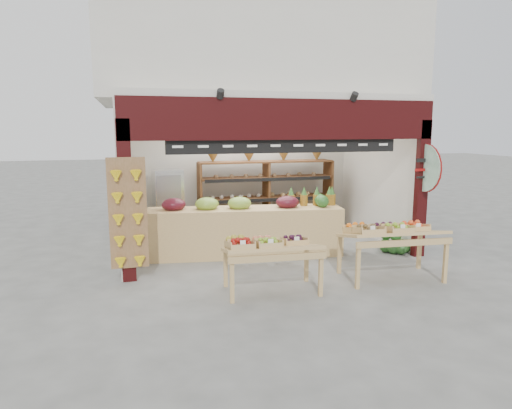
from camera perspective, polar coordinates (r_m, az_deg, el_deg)
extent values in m
plane|color=#62625D|center=(9.36, 1.64, -5.96)|extent=(60.00, 60.00, 0.00)
cube|color=beige|center=(11.27, -1.80, 4.45)|extent=(5.76, 0.18, 3.00)
cube|color=beige|center=(9.26, -16.22, 2.96)|extent=(0.18, 3.38, 3.00)
cube|color=beige|center=(10.76, 15.06, 3.88)|extent=(0.18, 3.38, 3.00)
cube|color=beige|center=(9.61, 0.63, 12.88)|extent=(5.76, 3.38, 0.12)
cube|color=beige|center=(10.78, -1.09, 18.61)|extent=(6.36, 4.60, 2.40)
cube|color=black|center=(8.02, 4.00, 10.58)|extent=(5.70, 0.14, 0.70)
cube|color=black|center=(7.65, -15.92, 0.32)|extent=(0.22, 0.14, 2.65)
cube|color=black|center=(9.38, 19.93, 1.77)|extent=(0.22, 0.14, 2.65)
cube|color=black|center=(8.05, 3.89, 7.38)|extent=(4.20, 0.05, 0.26)
cylinder|color=white|center=(8.15, 4.41, 9.15)|extent=(0.34, 0.05, 0.34)
cube|color=#956843|center=(7.59, -15.71, -1.08)|extent=(0.60, 0.04, 1.80)
cylinder|color=silver|center=(9.27, 20.40, 4.30)|extent=(0.04, 0.90, 0.90)
cylinder|color=maroon|center=(9.25, 20.49, 4.28)|extent=(0.01, 0.92, 0.92)
cube|color=brown|center=(10.59, -7.04, 0.54)|extent=(0.05, 0.54, 1.71)
cube|color=brown|center=(10.94, 1.30, 0.90)|extent=(0.05, 0.54, 1.71)
cube|color=brown|center=(11.51, 8.96, 1.22)|extent=(0.05, 0.54, 1.71)
cube|color=brown|center=(11.03, 1.29, -1.57)|extent=(3.21, 0.54, 0.04)
cube|color=brown|center=(10.94, 1.30, 0.90)|extent=(3.21, 0.54, 0.04)
cube|color=brown|center=(10.88, 1.31, 3.41)|extent=(3.21, 0.54, 0.04)
cube|color=brown|center=(10.85, 1.31, 5.38)|extent=(3.21, 0.54, 0.04)
cone|color=olive|center=(10.54, -5.42, 5.98)|extent=(0.32, 0.32, 0.28)
cone|color=olive|center=(10.72, -0.88, 6.08)|extent=(0.32, 0.32, 0.28)
cone|color=olive|center=(10.97, 3.47, 6.14)|extent=(0.32, 0.32, 0.28)
cone|color=olive|center=(11.28, 7.60, 6.17)|extent=(0.32, 0.32, 0.28)
cube|color=silver|center=(10.42, -10.91, -0.03)|extent=(0.67, 0.67, 1.59)
cube|color=beige|center=(9.33, -6.45, -4.93)|extent=(0.50, 0.44, 0.36)
cube|color=beige|center=(9.26, -6.18, -2.95)|extent=(0.45, 0.40, 0.30)
cube|color=#124315|center=(9.52, -3.23, -4.78)|extent=(0.47, 0.41, 0.30)
cube|color=beige|center=(9.85, -4.44, -4.35)|extent=(0.43, 0.38, 0.28)
cube|color=tan|center=(9.02, -1.38, -3.44)|extent=(3.87, 1.29, 0.95)
ellipsoid|color=#59141E|center=(8.87, -10.26, -0.02)|extent=(0.47, 0.42, 0.25)
ellipsoid|color=#8CB23F|center=(8.86, -6.16, 0.07)|extent=(0.47, 0.42, 0.25)
ellipsoid|color=#8CB23F|center=(8.89, -2.07, 0.16)|extent=(0.47, 0.42, 0.25)
ellipsoid|color=#59141E|center=(9.03, 3.95, 0.28)|extent=(0.47, 0.42, 0.25)
cylinder|color=olive|center=(9.20, 4.41, 0.51)|extent=(0.15, 0.15, 0.22)
cylinder|color=olive|center=(9.26, 6.01, 0.54)|extent=(0.15, 0.15, 0.22)
cylinder|color=olive|center=(9.32, 7.59, 0.58)|extent=(0.15, 0.15, 0.22)
cylinder|color=olive|center=(9.39, 9.15, 0.60)|extent=(0.15, 0.15, 0.22)
cylinder|color=olive|center=(9.41, 9.46, 0.61)|extent=(0.15, 0.15, 0.22)
cube|color=tan|center=(7.00, 2.00, -5.51)|extent=(1.52, 0.92, 0.22)
cube|color=tan|center=(6.66, -3.01, -9.84)|extent=(0.06, 0.06, 0.59)
cube|color=tan|center=(6.97, 8.09, -9.03)|extent=(0.06, 0.06, 0.59)
cube|color=tan|center=(7.32, -3.83, -8.04)|extent=(0.06, 0.06, 0.59)
cube|color=tan|center=(7.61, 6.32, -7.40)|extent=(0.06, 0.06, 0.59)
cube|color=tan|center=(7.92, 16.63, -3.54)|extent=(1.70, 1.05, 0.24)
cube|color=tan|center=(7.37, 12.61, -7.82)|extent=(0.07, 0.07, 0.66)
cube|color=tan|center=(8.07, 22.58, -6.81)|extent=(0.07, 0.07, 0.66)
cube|color=tan|center=(8.08, 10.39, -6.20)|extent=(0.07, 0.07, 0.66)
cube|color=tan|center=(8.72, 19.73, -5.44)|extent=(0.07, 0.07, 0.66)
sphere|color=#1B4717|center=(9.61, 16.75, -5.19)|extent=(0.25, 0.25, 0.25)
sphere|color=#1B4717|center=(9.75, 18.07, -5.05)|extent=(0.25, 0.25, 0.25)
sphere|color=#1B4717|center=(9.83, 15.93, -4.83)|extent=(0.25, 0.25, 0.25)
sphere|color=#1B4717|center=(9.97, 17.23, -4.70)|extent=(0.25, 0.25, 0.25)
sphere|color=#1B4717|center=(9.74, 17.06, -3.67)|extent=(0.25, 0.25, 0.25)
sphere|color=#1B4717|center=(9.61, 17.70, -5.24)|extent=(0.25, 0.25, 0.25)
sphere|color=#1B4717|center=(9.67, 15.89, -5.06)|extent=(0.25, 0.25, 0.25)
sphere|color=#1B4717|center=(9.79, 15.93, -3.55)|extent=(0.25, 0.25, 0.25)
sphere|color=#1B4717|center=(9.90, 17.77, -4.81)|extent=(0.25, 0.25, 0.25)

